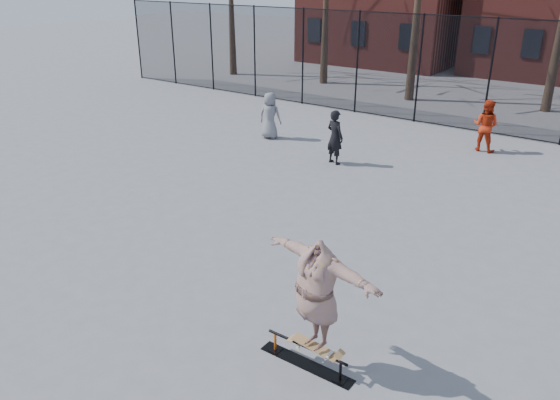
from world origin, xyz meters
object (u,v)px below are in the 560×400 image
Objects in this scene: skateboard at (315,347)px; bystander_red at (486,125)px; skater at (317,295)px; skate_rail at (307,357)px; bystander_black at (335,137)px; bystander_grey at (270,116)px.

bystander_red reaches higher than skateboard.
skater is (0.00, 0.00, 0.90)m from skateboard.
bystander_black is (-4.34, 8.20, 0.69)m from skate_rail.
bystander_black is at bearing 54.11° from bystander_red.
bystander_black is (-4.49, 8.20, 0.43)m from skateboard.
skate_rail is 0.75× the size of skater.
bystander_grey is (-7.67, 9.21, 0.41)m from skateboard.
skate_rail is at bearing -166.69° from skater.
skateboard is 0.50× the size of bystander_grey.
bystander_red is at bearing 95.66° from skateboard.
skater reaches higher than bystander_black.
skater reaches higher than skate_rail.
skate_rail is at bearing 132.25° from bystander_black.
bystander_grey is (-7.52, 9.21, 0.67)m from skate_rail.
skate_rail is at bearing 99.13° from bystander_red.
skate_rail is 0.30m from skateboard.
bystander_red is at bearing -169.64° from bystander_grey.
bystander_black is (-4.49, 8.20, -0.47)m from skater.
bystander_black reaches higher than skateboard.
skater is 9.36m from bystander_black.
bystander_grey is 0.96× the size of bystander_red.
skateboard is 9.36m from bystander_black.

